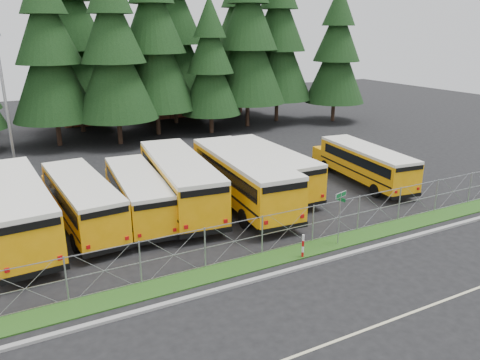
{
  "coord_description": "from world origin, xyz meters",
  "views": [
    {
      "loc": [
        -11.51,
        -18.72,
        10.5
      ],
      "look_at": [
        0.42,
        4.0,
        2.13
      ],
      "focal_mm": 35.0,
      "sensor_mm": 36.0,
      "label": 1
    }
  ],
  "objects_px": {
    "bus_2": "(81,202)",
    "bus_6": "(266,169)",
    "light_standard": "(6,104)",
    "street_sign": "(340,207)",
    "bus_1": "(15,210)",
    "bus_5": "(240,179)",
    "bus_4": "(178,182)",
    "bus_east": "(363,165)",
    "striped_bollard": "(303,246)",
    "bus_3": "(137,195)"
  },
  "relations": [
    {
      "from": "bus_6",
      "to": "light_standard",
      "type": "distance_m",
      "value": 18.56
    },
    {
      "from": "bus_2",
      "to": "bus_6",
      "type": "height_order",
      "value": "bus_6"
    },
    {
      "from": "striped_bollard",
      "to": "bus_6",
      "type": "bearing_deg",
      "value": 69.37
    },
    {
      "from": "street_sign",
      "to": "bus_east",
      "type": "bearing_deg",
      "value": 41.96
    },
    {
      "from": "bus_5",
      "to": "bus_6",
      "type": "bearing_deg",
      "value": 33.74
    },
    {
      "from": "bus_3",
      "to": "bus_6",
      "type": "bearing_deg",
      "value": 8.9
    },
    {
      "from": "bus_3",
      "to": "street_sign",
      "type": "height_order",
      "value": "street_sign"
    },
    {
      "from": "bus_2",
      "to": "bus_6",
      "type": "xyz_separation_m",
      "value": [
        12.16,
        0.6,
        0.04
      ]
    },
    {
      "from": "bus_5",
      "to": "street_sign",
      "type": "xyz_separation_m",
      "value": [
        1.69,
        -7.47,
        0.41
      ]
    },
    {
      "from": "bus_3",
      "to": "bus_east",
      "type": "distance_m",
      "value": 15.93
    },
    {
      "from": "bus_east",
      "to": "street_sign",
      "type": "distance_m",
      "value": 10.72
    },
    {
      "from": "bus_2",
      "to": "bus_3",
      "type": "distance_m",
      "value": 3.11
    },
    {
      "from": "bus_3",
      "to": "bus_4",
      "type": "bearing_deg",
      "value": 12.31
    },
    {
      "from": "bus_2",
      "to": "street_sign",
      "type": "bearing_deg",
      "value": -41.43
    },
    {
      "from": "bus_6",
      "to": "striped_bollard",
      "type": "distance_m",
      "value": 10.14
    },
    {
      "from": "bus_2",
      "to": "bus_3",
      "type": "height_order",
      "value": "bus_2"
    },
    {
      "from": "bus_6",
      "to": "striped_bollard",
      "type": "bearing_deg",
      "value": -110.2
    },
    {
      "from": "bus_2",
      "to": "bus_east",
      "type": "distance_m",
      "value": 19.03
    },
    {
      "from": "bus_3",
      "to": "bus_4",
      "type": "distance_m",
      "value": 2.7
    },
    {
      "from": "bus_1",
      "to": "street_sign",
      "type": "height_order",
      "value": "bus_1"
    },
    {
      "from": "bus_6",
      "to": "light_standard",
      "type": "height_order",
      "value": "light_standard"
    },
    {
      "from": "bus_1",
      "to": "striped_bollard",
      "type": "relative_size",
      "value": 10.09
    },
    {
      "from": "bus_2",
      "to": "bus_6",
      "type": "distance_m",
      "value": 12.18
    },
    {
      "from": "bus_5",
      "to": "bus_6",
      "type": "xyz_separation_m",
      "value": [
        2.82,
        1.61,
        -0.18
      ]
    },
    {
      "from": "bus_6",
      "to": "bus_east",
      "type": "height_order",
      "value": "bus_6"
    },
    {
      "from": "bus_5",
      "to": "bus_east",
      "type": "distance_m",
      "value": 9.66
    },
    {
      "from": "bus_4",
      "to": "light_standard",
      "type": "bearing_deg",
      "value": 135.02
    },
    {
      "from": "bus_4",
      "to": "bus_6",
      "type": "relative_size",
      "value": 1.11
    },
    {
      "from": "bus_1",
      "to": "bus_5",
      "type": "relative_size",
      "value": 0.98
    },
    {
      "from": "bus_6",
      "to": "bus_east",
      "type": "relative_size",
      "value": 1.1
    },
    {
      "from": "bus_1",
      "to": "street_sign",
      "type": "relative_size",
      "value": 4.31
    },
    {
      "from": "bus_1",
      "to": "bus_6",
      "type": "xyz_separation_m",
      "value": [
        15.43,
        0.83,
        -0.15
      ]
    },
    {
      "from": "bus_6",
      "to": "bus_4",
      "type": "bearing_deg",
      "value": -176.42
    },
    {
      "from": "bus_3",
      "to": "bus_5",
      "type": "distance_m",
      "value": 6.31
    },
    {
      "from": "bus_1",
      "to": "striped_bollard",
      "type": "height_order",
      "value": "bus_1"
    },
    {
      "from": "striped_bollard",
      "to": "bus_4",
      "type": "bearing_deg",
      "value": 107.32
    },
    {
      "from": "street_sign",
      "to": "light_standard",
      "type": "distance_m",
      "value": 24.02
    },
    {
      "from": "striped_bollard",
      "to": "light_standard",
      "type": "bearing_deg",
      "value": 119.9
    },
    {
      "from": "bus_east",
      "to": "striped_bollard",
      "type": "height_order",
      "value": "bus_east"
    },
    {
      "from": "bus_6",
      "to": "bus_3",
      "type": "bearing_deg",
      "value": -174.99
    },
    {
      "from": "bus_1",
      "to": "bus_2",
      "type": "bearing_deg",
      "value": 0.48
    },
    {
      "from": "bus_5",
      "to": "bus_4",
      "type": "bearing_deg",
      "value": 164.68
    },
    {
      "from": "street_sign",
      "to": "bus_1",
      "type": "bearing_deg",
      "value": 150.02
    },
    {
      "from": "bus_5",
      "to": "street_sign",
      "type": "bearing_deg",
      "value": -73.18
    },
    {
      "from": "striped_bollard",
      "to": "light_standard",
      "type": "height_order",
      "value": "light_standard"
    },
    {
      "from": "bus_6",
      "to": "bus_east",
      "type": "xyz_separation_m",
      "value": [
        6.82,
        -1.93,
        -0.13
      ]
    },
    {
      "from": "light_standard",
      "to": "street_sign",
      "type": "bearing_deg",
      "value": -54.56
    },
    {
      "from": "bus_1",
      "to": "bus_3",
      "type": "bearing_deg",
      "value": -2.61
    },
    {
      "from": "bus_east",
      "to": "striped_bollard",
      "type": "distance_m",
      "value": 12.84
    },
    {
      "from": "bus_1",
      "to": "light_standard",
      "type": "bearing_deg",
      "value": 83.71
    }
  ]
}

